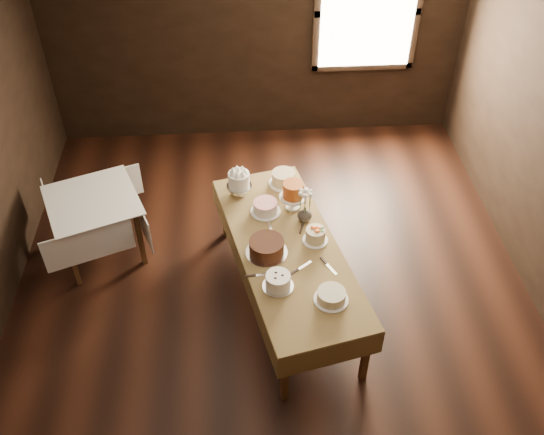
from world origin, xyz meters
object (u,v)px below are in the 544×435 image
Objects in this scene: cake_server_a at (305,265)px; display_table at (288,251)px; cake_lattice at (265,208)px; cake_server_b at (331,269)px; side_table at (93,206)px; cake_chocolate at (267,247)px; cake_server_d at (304,222)px; cake_server_e at (265,274)px; cake_server_c at (270,228)px; flower_vase at (305,214)px; cake_flowers at (315,236)px; cake_speckled at (284,178)px; cake_cream at (331,296)px; cake_meringue at (239,184)px; cake_caramel at (293,197)px; cake_swirl at (278,281)px.

display_table is at bearing 80.75° from cake_server_a.
cake_server_b is (0.52, -0.79, -0.05)m from cake_lattice.
cake_server_b is at bearing -25.77° from side_table.
cake_chocolate is 0.37m from cake_server_a.
cake_server_d and cake_server_e have the same top height.
cake_server_c is 0.35m from flower_vase.
cake_server_b is at bearing -56.60° from cake_lattice.
cake_server_d is at bearing 106.35° from cake_flowers.
cake_speckled is at bearing -22.68° from cake_server_c.
display_table is 5.49× the size of cake_chocolate.
cake_cream is 1.00m from flower_vase.
cake_cream is at bearing -67.50° from cake_lattice.
cake_server_c is 1.66× the size of flower_vase.
cake_flowers is at bearing -47.09° from cake_meringue.
side_table is 4.57× the size of cake_server_e.
cake_lattice reaches higher than cake_server_e.
cake_cream reaches higher than cake_server_a.
cake_flowers is 0.38m from cake_server_b.
cake_caramel is 1.20m from cake_cream.
cake_chocolate reaches higher than cake_server_d.
cake_speckled reaches higher than cake_lattice.
cake_server_b is (0.05, 0.34, -0.04)m from cake_cream.
cake_server_e is (-0.26, -1.23, -0.06)m from cake_speckled.
cake_chocolate is 0.60m from cake_server_b.
cake_caramel is at bearing 64.57° from cake_chocolate.
cake_flowers is 0.62m from cake_server_e.
cake_flowers is at bearing -144.53° from cake_server_d.
cake_flowers is (0.45, 0.13, -0.00)m from cake_chocolate.
cake_swirl is 0.46m from cake_cream.
display_table is 10.24× the size of cake_flowers.
cake_server_a is at bearing -62.14° from cake_meringue.
cake_server_d is 1.00× the size of cake_server_e.
cake_meringue is at bearing 155.21° from cake_caramel.
cake_server_b is at bearing -41.09° from display_table.
cake_cream is (0.71, -1.42, -0.07)m from cake_meringue.
cake_server_d is at bearing -26.02° from cake_lattice.
flower_vase is (0.31, 0.82, 0.01)m from cake_swirl.
cake_speckled reaches higher than cake_flowers.
cake_server_e is (-0.23, -0.33, 0.05)m from display_table.
cake_server_d is 0.08m from flower_vase.
cake_swirl reaches higher than cake_cream.
display_table is 0.47m from cake_server_b.
cake_swirl is 0.73m from cake_server_c.
cake_speckled is 0.87m from cake_flowers.
cake_speckled is (0.04, 0.90, 0.12)m from display_table.
cake_server_c is (-0.27, 0.50, 0.00)m from cake_server_a.
cake_flowers reaches higher than cake_cream.
cake_meringue reaches higher than cake_speckled.
cake_server_c is at bearing 115.81° from cake_cream.
cake_caramel is at bearing -47.28° from cake_server_c.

